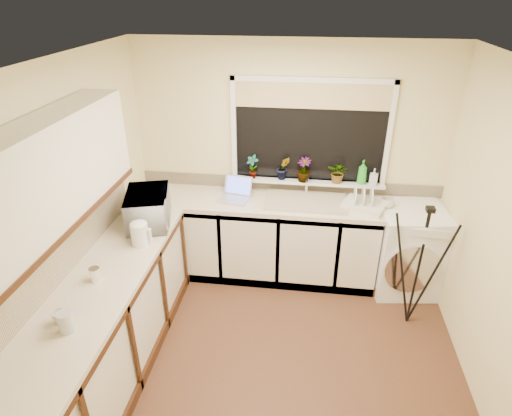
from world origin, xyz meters
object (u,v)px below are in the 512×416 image
at_px(microwave, 148,208).
at_px(laptop, 236,193).
at_px(washing_machine, 406,249).
at_px(dish_rack, 364,206).
at_px(glass_jug, 66,322).
at_px(cup_back, 387,203).
at_px(plant_c, 304,170).
at_px(soap_bottle_clear, 374,177).
at_px(plant_a, 253,167).
at_px(plant_d, 339,173).
at_px(plant_b, 283,168).
at_px(cup_left, 59,317).
at_px(steel_jar, 95,274).
at_px(kettle, 140,234).
at_px(tripod, 418,268).
at_px(soap_bottle_green, 362,172).

bearing_deg(microwave, laptop, -64.49).
distance_m(washing_machine, dish_rack, 0.68).
relative_size(glass_jug, cup_back, 1.11).
xyz_separation_m(plant_c, soap_bottle_clear, (0.71, 0.00, -0.04)).
bearing_deg(dish_rack, plant_a, -169.07).
height_order(plant_c, plant_d, plant_c).
distance_m(dish_rack, cup_back, 0.23).
distance_m(washing_machine, soap_bottle_clear, 0.82).
xyz_separation_m(washing_machine, plant_b, (-1.31, 0.27, 0.72)).
distance_m(plant_b, cup_left, 2.55).
bearing_deg(steel_jar, plant_c, 48.74).
height_order(washing_machine, kettle, kettle).
bearing_deg(glass_jug, dish_rack, 43.98).
bearing_deg(cup_back, plant_b, 167.63).
xyz_separation_m(kettle, plant_d, (1.70, 1.18, 0.16)).
bearing_deg(steel_jar, plant_a, 60.86).
relative_size(washing_machine, kettle, 4.63).
xyz_separation_m(dish_rack, glass_jug, (-2.05, -1.98, 0.04)).
distance_m(glass_jug, plant_a, 2.42).
distance_m(washing_machine, microwave, 2.62).
height_order(glass_jug, steel_jar, glass_jug).
distance_m(dish_rack, plant_c, 0.71).
bearing_deg(plant_b, microwave, -144.97).
xyz_separation_m(kettle, cup_back, (2.18, 0.97, -0.05)).
relative_size(laptop, steel_jar, 3.20).
distance_m(steel_jar, plant_a, 1.97).
height_order(cup_back, cup_left, cup_back).
bearing_deg(glass_jug, plant_c, 57.22).
bearing_deg(plant_c, dish_rack, -21.99).
xyz_separation_m(glass_jug, plant_a, (0.89, 2.23, 0.20)).
distance_m(glass_jug, plant_c, 2.65).
height_order(microwave, cup_left, microwave).
xyz_separation_m(steel_jar, plant_d, (1.85, 1.71, 0.21)).
xyz_separation_m(tripod, microwave, (-2.47, 0.01, 0.43)).
bearing_deg(glass_jug, cup_back, 41.59).
xyz_separation_m(kettle, soap_bottle_clear, (2.05, 1.17, 0.14)).
bearing_deg(plant_b, washing_machine, -11.69).
bearing_deg(plant_a, washing_machine, -8.94).
relative_size(washing_machine, plant_b, 3.64).
bearing_deg(soap_bottle_green, plant_c, -178.05).
relative_size(plant_d, soap_bottle_clear, 1.30).
height_order(steel_jar, plant_b, plant_b).
bearing_deg(plant_d, steel_jar, -137.22).
height_order(tripod, plant_b, plant_b).
xyz_separation_m(dish_rack, tripod, (0.46, -0.56, -0.31)).
relative_size(glass_jug, plant_a, 0.58).
relative_size(dish_rack, cup_left, 4.32).
xyz_separation_m(washing_machine, plant_a, (-1.64, 0.26, 0.72)).
xyz_separation_m(laptop, kettle, (-0.65, -0.99, 0.04)).
xyz_separation_m(washing_machine, tripod, (-0.02, -0.57, 0.16)).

